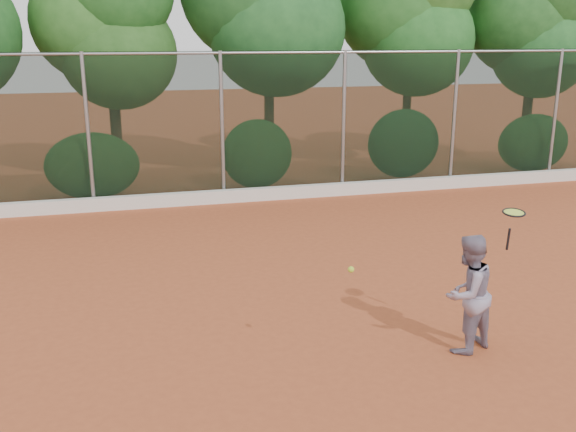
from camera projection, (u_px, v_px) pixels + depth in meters
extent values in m
plane|color=#A64A27|center=(306.00, 321.00, 8.92)|extent=(80.00, 80.00, 0.00)
cube|color=silver|center=(225.00, 196.00, 15.22)|extent=(24.00, 0.20, 0.30)
imported|color=gray|center=(467.00, 294.00, 7.92)|extent=(0.90, 0.82, 1.52)
cube|color=black|center=(222.00, 128.00, 14.95)|extent=(24.00, 0.01, 3.50)
cylinder|color=gray|center=(220.00, 53.00, 14.49)|extent=(24.00, 0.06, 0.06)
cylinder|color=gray|center=(88.00, 133.00, 14.21)|extent=(0.09, 0.09, 3.50)
cylinder|color=gray|center=(222.00, 128.00, 14.95)|extent=(0.09, 0.09, 3.50)
cylinder|color=gray|center=(343.00, 124.00, 15.69)|extent=(0.09, 0.09, 3.50)
cylinder|color=gray|center=(454.00, 120.00, 16.43)|extent=(0.09, 0.09, 3.50)
cylinder|color=gray|center=(555.00, 116.00, 17.17)|extent=(0.09, 0.09, 3.50)
cylinder|color=#462A1A|center=(117.00, 141.00, 16.65)|extent=(0.28, 0.28, 2.40)
ellipsoid|color=#25521C|center=(119.00, 53.00, 16.01)|extent=(2.90, 2.40, 2.80)
ellipsoid|color=#2A6121|center=(96.00, 20.00, 15.95)|extent=(3.20, 2.70, 3.10)
cylinder|color=#472C1B|center=(269.00, 125.00, 17.28)|extent=(0.26, 0.26, 3.00)
ellipsoid|color=#2B702D|center=(277.00, 29.00, 16.55)|extent=(3.60, 3.00, 3.50)
cylinder|color=#462E1B|center=(406.00, 125.00, 18.51)|extent=(0.24, 0.24, 2.70)
ellipsoid|color=#1E581F|center=(418.00, 40.00, 17.83)|extent=(3.20, 2.70, 3.10)
ellipsoid|color=#1E561D|center=(399.00, 7.00, 17.74)|extent=(3.50, 2.90, 3.40)
cylinder|color=#3E2A17|center=(526.00, 125.00, 19.08)|extent=(0.28, 0.28, 2.50)
ellipsoid|color=#2C752D|center=(542.00, 47.00, 18.43)|extent=(3.00, 2.50, 2.90)
ellipsoid|color=#2D6D29|center=(523.00, 19.00, 18.37)|extent=(3.30, 2.80, 3.20)
ellipsoid|color=#39722B|center=(92.00, 166.00, 15.20)|extent=(2.20, 1.16, 1.60)
ellipsoid|color=#35702A|center=(257.00, 154.00, 16.16)|extent=(1.80, 1.04, 1.76)
ellipsoid|color=#245F25|center=(403.00, 143.00, 17.12)|extent=(2.00, 1.10, 1.84)
ellipsoid|color=#2E6B29|center=(533.00, 143.00, 18.15)|extent=(2.16, 1.12, 1.64)
cylinder|color=black|center=(508.00, 239.00, 7.75)|extent=(0.04, 0.07, 0.28)
torus|color=black|center=(514.00, 213.00, 7.60)|extent=(0.33, 0.33, 0.06)
cylinder|color=#C6DE41|center=(514.00, 213.00, 7.60)|extent=(0.28, 0.28, 0.03)
sphere|color=#B3D630|center=(351.00, 269.00, 7.04)|extent=(0.07, 0.07, 0.07)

